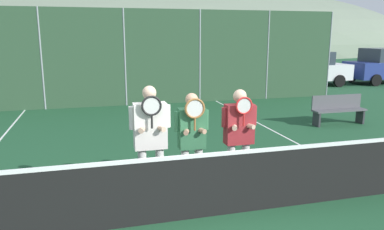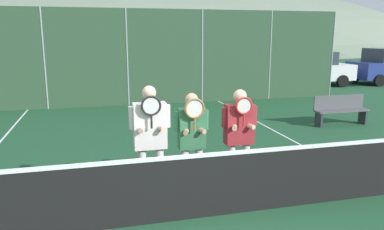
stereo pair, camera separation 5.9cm
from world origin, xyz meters
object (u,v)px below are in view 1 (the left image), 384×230
player_center_right (239,132)px  player_center_left (192,137)px  car_right_of_center (303,68)px  car_left_of_center (99,73)px  bench_courtside (338,109)px  car_center (206,71)px  player_leftmost (150,135)px

player_center_right → player_center_left: bearing=-179.9°
car_right_of_center → player_center_left: bearing=-128.1°
car_left_of_center → car_right_of_center: (10.04, 0.20, -0.04)m
car_right_of_center → player_center_right: bearing=-125.5°
player_center_left → car_right_of_center: size_ratio=0.36×
player_center_left → player_center_right: 0.79m
player_center_right → car_left_of_center: bearing=99.8°
car_right_of_center → bench_courtside: 8.47m
player_center_left → car_right_of_center: bearing=51.9°
car_center → car_right_of_center: car_center is taller
car_left_of_center → bench_courtside: 9.94m
player_center_left → car_center: 11.99m
player_center_right → bench_courtside: (4.59, 3.68, -0.56)m
player_center_left → player_center_right: bearing=0.1°
car_right_of_center → car_left_of_center: bearing=-178.9°
player_leftmost → car_right_of_center: (9.58, 11.44, -0.21)m
player_leftmost → player_center_left: player_leftmost is taller
bench_courtside → car_center: bearing=101.7°
player_center_left → car_center: bearing=71.6°
player_center_right → car_right_of_center: bearing=54.5°
car_right_of_center → bench_courtside: (-3.53, -7.69, -0.42)m
player_leftmost → player_center_left: size_ratio=1.09×
player_leftmost → car_right_of_center: bearing=50.1°
player_center_left → car_left_of_center: bearing=95.8°
player_center_right → bench_courtside: bearing=38.7°
player_center_right → car_center: (2.99, 11.37, -0.14)m
car_center → car_right_of_center: bearing=-0.0°
bench_courtside → car_right_of_center: bearing=65.3°
player_center_left → car_center: (3.78, 11.37, -0.10)m
bench_courtside → car_left_of_center: bearing=131.0°
player_center_left → bench_courtside: (5.38, 3.68, -0.53)m
player_center_right → car_right_of_center: 13.97m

